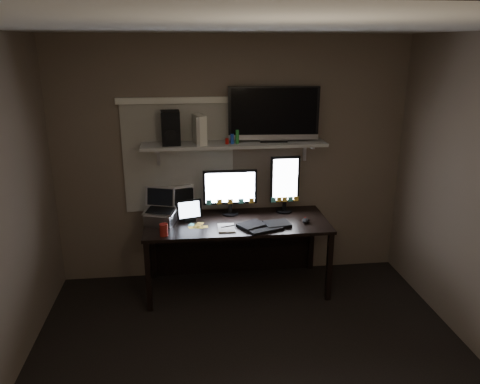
{
  "coord_description": "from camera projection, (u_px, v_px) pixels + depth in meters",
  "views": [
    {
      "loc": [
        -0.47,
        -2.85,
        2.41
      ],
      "look_at": [
        0.01,
        1.25,
        1.09
      ],
      "focal_mm": 35.0,
      "sensor_mm": 36.0,
      "label": 1
    }
  ],
  "objects": [
    {
      "name": "speaker",
      "position": [
        171.0,
        128.0,
        4.44
      ],
      "size": [
        0.19,
        0.22,
        0.32
      ],
      "primitive_type": "cube",
      "rotation": [
        0.0,
        0.0,
        0.05
      ],
      "color": "black",
      "rests_on": "wall_shelf"
    },
    {
      "name": "keyboard",
      "position": [
        264.0,
        225.0,
        4.48
      ],
      "size": [
        0.53,
        0.35,
        0.03
      ],
      "primitive_type": "cube",
      "rotation": [
        0.0,
        0.0,
        0.35
      ],
      "color": "black",
      "rests_on": "desk"
    },
    {
      "name": "notepad",
      "position": [
        226.0,
        228.0,
        4.43
      ],
      "size": [
        0.16,
        0.22,
        0.01
      ],
      "primitive_type": "cube",
      "rotation": [
        0.0,
        0.0,
        -0.02
      ],
      "color": "silver",
      "rests_on": "desk"
    },
    {
      "name": "cup",
      "position": [
        164.0,
        230.0,
        4.25
      ],
      "size": [
        0.1,
        0.1,
        0.11
      ],
      "primitive_type": "cylinder",
      "rotation": [
        0.0,
        0.0,
        0.31
      ],
      "color": "maroon",
      "rests_on": "desk"
    },
    {
      "name": "monitor_landscape",
      "position": [
        230.0,
        192.0,
        4.73
      ],
      "size": [
        0.55,
        0.06,
        0.48
      ],
      "primitive_type": "cube",
      "rotation": [
        0.0,
        0.0,
        -0.0
      ],
      "color": "black",
      "rests_on": "desk"
    },
    {
      "name": "mouse",
      "position": [
        306.0,
        221.0,
        4.58
      ],
      "size": [
        0.1,
        0.12,
        0.04
      ],
      "primitive_type": "ellipsoid",
      "rotation": [
        0.0,
        0.0,
        -0.34
      ],
      "color": "black",
      "rests_on": "desk"
    },
    {
      "name": "file_sorter",
      "position": [
        182.0,
        200.0,
        4.81
      ],
      "size": [
        0.24,
        0.16,
        0.29
      ],
      "primitive_type": "cube",
      "rotation": [
        0.0,
        0.0,
        0.3
      ],
      "color": "black",
      "rests_on": "desk"
    },
    {
      "name": "back_wall",
      "position": [
        233.0,
        161.0,
        4.81
      ],
      "size": [
        3.6,
        0.0,
        3.6
      ],
      "primitive_type": "plane",
      "rotation": [
        1.57,
        0.0,
        0.0
      ],
      "color": "brown",
      "rests_on": "floor"
    },
    {
      "name": "wall_shelf",
      "position": [
        234.0,
        144.0,
        4.58
      ],
      "size": [
        1.8,
        0.35,
        0.03
      ],
      "primitive_type": "cube",
      "color": "#B2B2AD",
      "rests_on": "back_wall"
    },
    {
      "name": "desk",
      "position": [
        235.0,
        233.0,
        4.78
      ],
      "size": [
        1.8,
        0.75,
        0.73
      ],
      "color": "black",
      "rests_on": "floor"
    },
    {
      "name": "floor",
      "position": [
        258.0,
        382.0,
        3.48
      ],
      "size": [
        3.6,
        3.6,
        0.0
      ],
      "primitive_type": "plane",
      "color": "black",
      "rests_on": "ground"
    },
    {
      "name": "window_blinds",
      "position": [
        179.0,
        158.0,
        4.72
      ],
      "size": [
        1.1,
        0.02,
        1.1
      ],
      "primitive_type": "cube",
      "color": "#B2AFA0",
      "rests_on": "back_wall"
    },
    {
      "name": "ceiling",
      "position": [
        263.0,
        27.0,
        2.72
      ],
      "size": [
        3.6,
        3.6,
        0.0
      ],
      "primitive_type": "plane",
      "rotation": [
        3.14,
        0.0,
        0.0
      ],
      "color": "silver",
      "rests_on": "back_wall"
    },
    {
      "name": "sticky_notes",
      "position": [
        201.0,
        225.0,
        4.51
      ],
      "size": [
        0.3,
        0.25,
        0.0
      ],
      "primitive_type": null,
      "rotation": [
        0.0,
        0.0,
        -0.21
      ],
      "color": "yellow",
      "rests_on": "desk"
    },
    {
      "name": "bottles",
      "position": [
        232.0,
        137.0,
        4.48
      ],
      "size": [
        0.21,
        0.08,
        0.13
      ],
      "primitive_type": null,
      "rotation": [
        0.0,
        0.0,
        -0.16
      ],
      "color": "#A50F0C",
      "rests_on": "wall_shelf"
    },
    {
      "name": "tablet",
      "position": [
        189.0,
        211.0,
        4.59
      ],
      "size": [
        0.27,
        0.17,
        0.22
      ],
      "primitive_type": "cube",
      "rotation": [
        0.0,
        0.0,
        0.26
      ],
      "color": "black",
      "rests_on": "desk"
    },
    {
      "name": "laptop",
      "position": [
        160.0,
        208.0,
        4.49
      ],
      "size": [
        0.36,
        0.32,
        0.34
      ],
      "primitive_type": "cube",
      "rotation": [
        0.0,
        0.0,
        -0.32
      ],
      "color": "silver",
      "rests_on": "desk"
    },
    {
      "name": "tv",
      "position": [
        274.0,
        114.0,
        4.56
      ],
      "size": [
        0.9,
        0.22,
        0.53
      ],
      "primitive_type": "cube",
      "rotation": [
        0.0,
        0.0,
        -0.07
      ],
      "color": "black",
      "rests_on": "wall_shelf"
    },
    {
      "name": "game_console",
      "position": [
        200.0,
        130.0,
        4.47
      ],
      "size": [
        0.13,
        0.24,
        0.28
      ],
      "primitive_type": "cube",
      "rotation": [
        0.0,
        0.0,
        0.27
      ],
      "color": "silver",
      "rests_on": "wall_shelf"
    },
    {
      "name": "monitor_portrait",
      "position": [
        285.0,
        184.0,
        4.79
      ],
      "size": [
        0.3,
        0.07,
        0.6
      ],
      "primitive_type": "cube",
      "rotation": [
        0.0,
        0.0,
        0.04
      ],
      "color": "black",
      "rests_on": "desk"
    }
  ]
}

